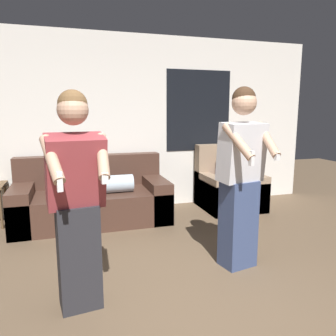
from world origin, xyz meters
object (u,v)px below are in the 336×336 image
armchair (229,187)px  person_left (77,202)px  person_right (241,178)px  couch (92,199)px

armchair → person_left: bearing=-138.2°
person_right → couch: bearing=125.6°
couch → armchair: size_ratio=2.08×
couch → person_left: 2.19m
couch → armchair: (2.16, 0.04, 0.02)m
couch → person_left: bearing=-96.5°
armchair → couch: bearing=-179.0°
couch → person_right: person_right is taller
armchair → person_left: 3.27m
armchair → person_right: bearing=-114.7°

